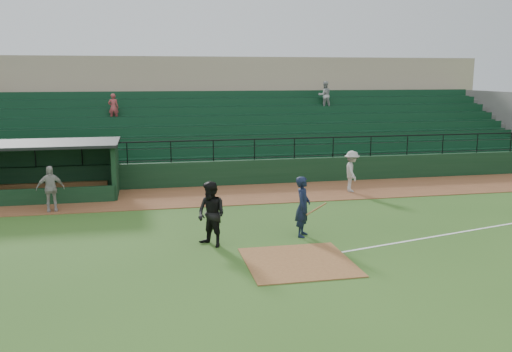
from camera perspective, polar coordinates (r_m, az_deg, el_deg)
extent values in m
plane|color=#2D531A|center=(16.54, 3.54, -7.94)|extent=(90.00, 90.00, 0.00)
cube|color=brown|center=(24.07, -1.44, -1.94)|extent=(40.00, 4.00, 0.03)
cube|color=brown|center=(15.63, 4.51, -9.03)|extent=(3.00, 3.00, 0.03)
cube|color=white|center=(21.01, 24.26, -4.81)|extent=(17.49, 4.44, 0.01)
cube|color=black|center=(26.07, -2.31, 0.35)|extent=(36.00, 0.35, 1.20)
cylinder|color=black|center=(25.84, -2.34, 3.84)|extent=(36.00, 0.06, 0.06)
cube|color=#605F5B|center=(30.69, -3.82, 4.17)|extent=(36.00, 9.00, 3.60)
cube|color=#0E351E|center=(30.15, -3.70, 4.91)|extent=(34.56, 8.00, 4.05)
cube|color=#605F5B|center=(37.64, 24.54, 4.89)|extent=(0.35, 9.50, 4.20)
cube|color=tan|center=(37.01, -5.25, 7.44)|extent=(38.00, 3.00, 6.40)
cube|color=#605F5B|center=(35.00, -4.89, 8.08)|extent=(36.00, 2.00, 0.20)
imported|color=#A5A5A5|center=(33.85, 7.27, 8.45)|extent=(0.83, 0.64, 1.70)
imported|color=#A23B3E|center=(31.11, -14.83, 7.01)|extent=(0.56, 0.37, 1.54)
cube|color=black|center=(26.44, -23.73, 0.80)|extent=(8.50, 0.20, 2.30)
cube|color=black|center=(24.60, -14.64, 0.68)|extent=(0.20, 2.60, 2.30)
cube|color=black|center=(25.02, -24.54, 3.03)|extent=(8.90, 3.20, 0.12)
cube|color=olive|center=(26.22, -23.76, -1.28)|extent=(7.65, 0.40, 0.50)
cube|color=black|center=(24.05, -24.86, -2.14)|extent=(8.50, 0.12, 0.70)
imported|color=black|center=(17.82, 4.97, -3.23)|extent=(0.76, 0.87, 2.01)
cylinder|color=olive|center=(17.76, 6.39, -3.48)|extent=(0.79, 0.34, 0.35)
imported|color=black|center=(16.76, -4.74, -4.06)|extent=(1.23, 1.26, 2.04)
imported|color=#A7A09C|center=(24.75, 10.08, 0.49)|extent=(0.90, 1.31, 1.87)
imported|color=#A9A29E|center=(22.37, -20.91, -1.25)|extent=(1.11, 0.64, 1.79)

